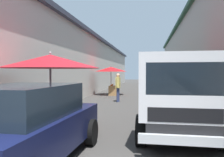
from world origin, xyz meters
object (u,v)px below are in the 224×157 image
delivery_truck (179,98)px  fruit_stall_near_right (111,73)px  fruit_stall_far_left (50,70)px  plastic_stool (147,92)px  vendor_by_crates (118,85)px  hatchback_car (25,124)px  fruit_stall_mid_lane (181,66)px

delivery_truck → fruit_stall_near_right: bearing=16.5°
fruit_stall_far_left → plastic_stool: size_ratio=6.26×
delivery_truck → vendor_by_crates: (7.75, 2.50, -0.10)m
fruit_stall_near_right → vendor_by_crates: size_ratio=1.44×
hatchback_car → plastic_stool: bearing=-9.0°
hatchback_car → delivery_truck: bearing=-54.8°
fruit_stall_mid_lane → delivery_truck: fruit_stall_mid_lane is taller
vendor_by_crates → fruit_stall_far_left: bearing=173.3°
fruit_stall_near_right → hatchback_car: fruit_stall_near_right is taller
fruit_stall_mid_lane → delivery_truck: size_ratio=0.52×
hatchback_car → vendor_by_crates: (9.84, -0.46, 0.20)m
fruit_stall_mid_lane → delivery_truck: (-3.96, 0.51, -0.88)m
fruit_stall_near_right → plastic_stool: (-0.95, -2.62, -1.34)m
fruit_stall_near_right → delivery_truck: 12.38m
hatchback_car → plastic_stool: (12.99, -2.06, -0.41)m
hatchback_car → delivery_truck: delivery_truck is taller
hatchback_car → fruit_stall_mid_lane: bearing=-29.8°
fruit_stall_far_left → fruit_stall_mid_lane: bearing=-45.6°
fruit_stall_far_left → plastic_stool: fruit_stall_far_left is taller
fruit_stall_near_right → fruit_stall_mid_lane: 8.86m
vendor_by_crates → fruit_stall_near_right: bearing=13.8°
fruit_stall_mid_lane → delivery_truck: 4.09m
delivery_truck → plastic_stool: delivery_truck is taller
fruit_stall_near_right → fruit_stall_far_left: bearing=-179.4°
fruit_stall_far_left → delivery_truck: fruit_stall_far_left is taller
fruit_stall_mid_lane → vendor_by_crates: bearing=38.5°
fruit_stall_near_right → fruit_stall_far_left: size_ratio=0.86×
plastic_stool → delivery_truck: bearing=-175.3°
fruit_stall_far_left → hatchback_car: fruit_stall_far_left is taller
fruit_stall_far_left → fruit_stall_mid_lane: fruit_stall_mid_lane is taller
hatchback_car → delivery_truck: 3.63m
fruit_stall_near_right → hatchback_car: 13.99m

